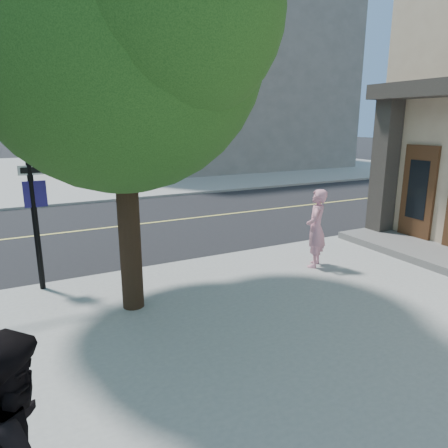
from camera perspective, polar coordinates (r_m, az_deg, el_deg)
ground at (r=9.55m, az=-26.55°, el=-8.52°), size 140.00×140.00×0.00m
road_ew at (r=13.84m, az=-26.96°, el=-1.77°), size 140.00×9.00×0.01m
sidewalk_ne at (r=33.37m, az=-3.48°, el=8.33°), size 29.00×25.00×0.12m
filler_ne at (r=34.06m, az=-3.21°, el=20.35°), size 18.00×16.00×14.00m
man_on_phone at (r=9.67m, az=12.71°, el=-0.60°), size 0.79×0.77×1.83m
street_tree at (r=7.39m, az=-13.72°, el=27.27°), size 5.89×5.35×7.81m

